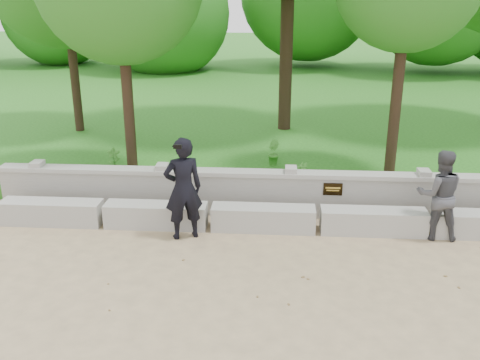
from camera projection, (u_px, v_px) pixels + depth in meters
name	position (u px, v px, depth m)	size (l,w,h in m)	color
ground	(325.00, 284.00, 8.06)	(80.00, 80.00, 0.00)	tan
lawn	(297.00, 98.00, 21.17)	(40.00, 22.00, 0.25)	#225917
concrete_bench	(318.00, 220.00, 9.77)	(11.90, 0.45, 0.45)	#AAA8A1
parapet_wall	(316.00, 194.00, 10.34)	(12.50, 0.35, 0.90)	#A09E97
man_main	(183.00, 189.00, 9.30)	(0.79, 0.74, 1.85)	black
visitor_left	(439.00, 195.00, 9.34)	(0.82, 0.66, 1.63)	#414146
shrub_a	(114.00, 160.00, 12.15)	(0.30, 0.20, 0.57)	#458F30
shrub_b	(273.00, 152.00, 12.68)	(0.33, 0.26, 0.59)	#458F30
shrub_d	(301.00, 175.00, 11.20)	(0.31, 0.27, 0.55)	#458F30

